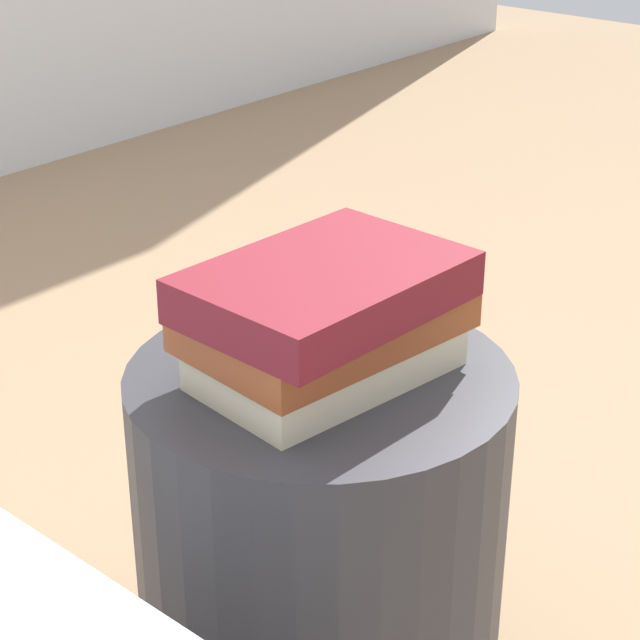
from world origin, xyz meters
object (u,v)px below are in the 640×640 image
at_px(book_cream, 328,359).
at_px(book_maroon, 322,288).
at_px(side_table, 320,551).
at_px(book_rust, 326,321).

distance_m(book_cream, book_maroon, 0.08).
height_order(book_cream, book_maroon, book_maroon).
bearing_deg(side_table, book_cream, -67.90).
distance_m(side_table, book_cream, 0.25).
bearing_deg(book_maroon, book_cream, -6.22).
relative_size(book_cream, book_maroon, 0.93).
relative_size(book_rust, book_maroon, 1.01).
xyz_separation_m(side_table, book_cream, (0.00, -0.01, 0.25)).
height_order(side_table, book_rust, book_rust).
distance_m(book_rust, book_maroon, 0.05).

